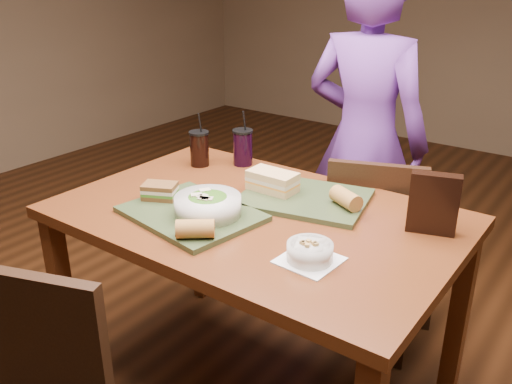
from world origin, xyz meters
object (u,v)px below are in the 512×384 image
at_px(salad_bowl, 208,204).
at_px(sandwich_near, 160,191).
at_px(sandwich_far, 272,181).
at_px(cup_cola, 199,148).
at_px(dining_table, 256,236).
at_px(tray_near, 191,214).
at_px(soup_bowl, 310,252).
at_px(diner, 365,142).
at_px(chip_bag, 433,204).
at_px(tray_far, 304,198).
at_px(baguette_far, 346,198).
at_px(baguette_near, 195,229).
at_px(cup_berry, 243,147).
at_px(chair_far, 380,246).

height_order(salad_bowl, sandwich_near, salad_bowl).
height_order(sandwich_far, cup_cola, cup_cola).
xyz_separation_m(dining_table, tray_near, (-0.15, -0.15, 0.10)).
relative_size(tray_near, soup_bowl, 2.57).
bearing_deg(diner, chip_bag, 127.65).
bearing_deg(tray_near, tray_far, 54.76).
height_order(soup_bowl, baguette_far, baguette_far).
bearing_deg(chip_bag, sandwich_near, -175.58).
bearing_deg(cup_cola, baguette_near, -49.44).
distance_m(salad_bowl, chip_bag, 0.69).
bearing_deg(soup_bowl, sandwich_far, 136.92).
xyz_separation_m(dining_table, chip_bag, (0.51, 0.19, 0.18)).
height_order(tray_far, baguette_far, baguette_far).
distance_m(sandwich_far, baguette_near, 0.43).
bearing_deg(cup_berry, cup_cola, -140.82).
relative_size(diner, baguette_near, 14.03).
bearing_deg(sandwich_near, chair_far, 51.03).
bearing_deg(diner, cup_berry, 55.93).
bearing_deg(chair_far, cup_cola, -156.62).
xyz_separation_m(salad_bowl, chip_bag, (0.60, 0.33, 0.04)).
distance_m(dining_table, baguette_far, 0.32).
relative_size(baguette_far, chip_bag, 0.60).
distance_m(soup_bowl, baguette_near, 0.34).
bearing_deg(sandwich_far, tray_far, 11.07).
bearing_deg(salad_bowl, sandwich_near, 179.25).
relative_size(tray_far, salad_bowl, 1.99).
xyz_separation_m(chair_far, diner, (-0.24, 0.30, 0.31)).
bearing_deg(salad_bowl, baguette_far, 44.09).
height_order(baguette_near, cup_cola, cup_cola).
relative_size(tray_near, sandwich_near, 3.15).
height_order(cup_cola, chip_bag, cup_cola).
height_order(tray_far, baguette_near, baguette_near).
bearing_deg(chip_bag, tray_near, -169.90).
bearing_deg(baguette_near, sandwich_far, 93.22).
xyz_separation_m(sandwich_near, cup_cola, (-0.15, 0.37, 0.03)).
bearing_deg(baguette_far, salad_bowl, -135.91).
bearing_deg(baguette_near, chip_bag, 41.84).
xyz_separation_m(sandwich_far, chip_bag, (0.55, 0.04, 0.04)).
relative_size(sandwich_near, cup_berry, 0.59).
distance_m(dining_table, baguette_near, 0.31).
xyz_separation_m(tray_far, cup_berry, (-0.40, 0.17, 0.06)).
xyz_separation_m(chair_far, soup_bowl, (0.08, -0.70, 0.31)).
height_order(diner, salad_bowl, diner).
xyz_separation_m(soup_bowl, baguette_far, (-0.07, 0.35, 0.02)).
distance_m(dining_table, sandwich_near, 0.36).
height_order(diner, cup_cola, diner).
bearing_deg(sandwich_near, baguette_near, -26.37).
distance_m(diner, sandwich_far, 0.68).
bearing_deg(chair_far, cup_berry, -161.35).
height_order(dining_table, baguette_near, baguette_near).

